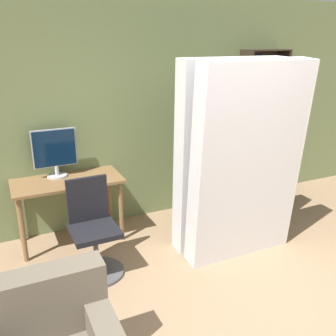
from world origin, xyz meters
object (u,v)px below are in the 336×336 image
monitor (55,151)px  mattress_far (228,156)px  mattress_near (248,165)px  bookshelf (255,126)px  office_chair (94,236)px

monitor → mattress_far: 1.89m
monitor → mattress_near: (1.67, -1.23, -0.02)m
monitor → bookshelf: size_ratio=0.26×
monitor → office_chair: bearing=-79.1°
mattress_near → mattress_far: size_ratio=1.00×
office_chair → bookshelf: bearing=19.1°
monitor → bookshelf: (2.71, 0.01, 0.02)m
monitor → mattress_far: bearing=-28.0°
monitor → mattress_near: mattress_near is taller
mattress_far → monitor: bearing=152.0°
office_chair → mattress_near: mattress_near is taller
bookshelf → office_chair: bearing=-160.9°
monitor → bookshelf: bearing=0.3°
bookshelf → mattress_near: 1.62m
mattress_near → mattress_far: (0.00, 0.34, -0.00)m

